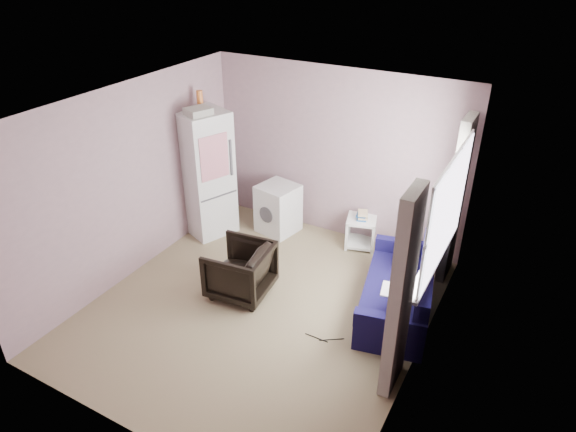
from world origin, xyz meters
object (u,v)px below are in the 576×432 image
object	(u,v)px
armchair	(240,268)
sofa	(401,293)
washing_machine	(278,208)
side_table	(361,230)
fridge	(206,173)

from	to	relation	value
armchair	sofa	size ratio (longest dim) A/B	0.41
armchair	sofa	bearing A→B (deg)	101.23
washing_machine	sofa	xyz separation A→B (m)	(2.25, -0.98, -0.12)
washing_machine	sofa	size ratio (longest dim) A/B	0.42
armchair	side_table	xyz separation A→B (m)	(0.91, 1.78, -0.11)
armchair	side_table	world-z (taller)	armchair
fridge	washing_machine	distance (m)	1.19
washing_machine	side_table	xyz separation A→B (m)	(1.27, 0.20, -0.13)
fridge	side_table	bearing A→B (deg)	38.81
fridge	side_table	distance (m)	2.40
washing_machine	sofa	bearing A→B (deg)	-12.05
armchair	washing_machine	size ratio (longest dim) A/B	0.99
fridge	side_table	xyz separation A→B (m)	(2.20, 0.68, -0.69)
fridge	washing_machine	xyz separation A→B (m)	(0.93, 0.48, -0.56)
side_table	sofa	xyz separation A→B (m)	(0.98, -1.18, 0.01)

